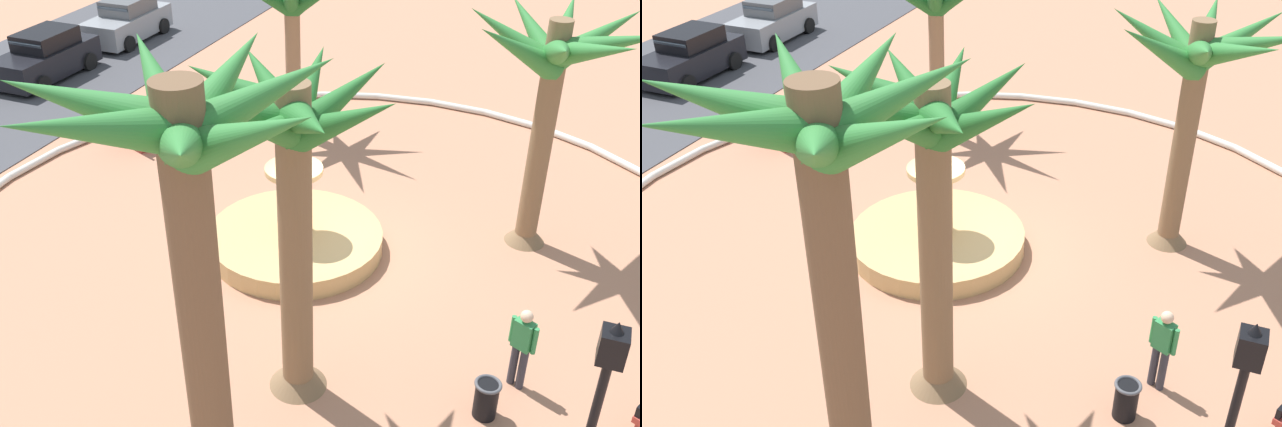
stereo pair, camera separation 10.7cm
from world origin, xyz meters
TOP-DOWN VIEW (x-y plane):
  - ground_plane at (0.00, 0.00)m, footprint 80.00×80.00m
  - plaza_curb at (0.00, 0.00)m, footprint 18.58×18.58m
  - fountain at (-0.14, 0.81)m, footprint 3.97×3.97m
  - palm_tree_near_fountain at (-4.12, -0.93)m, footprint 3.50×3.51m
  - palm_tree_by_curb at (-7.06, -1.03)m, footprint 3.53×3.57m
  - palm_tree_mid_plaza at (5.65, 3.36)m, footprint 4.19×4.11m
  - palm_tree_far_side at (2.11, -4.06)m, footprint 4.12×4.06m
  - bench_east at (3.11, 7.41)m, footprint 1.09×1.67m
  - lamppost at (-5.57, -5.66)m, footprint 0.32×0.32m
  - trash_bin at (-3.61, -4.18)m, footprint 0.46×0.46m
  - person_cyclist_helmet at (-2.69, -4.56)m, footprint 0.33×0.49m
  - parked_car_third at (6.56, 13.23)m, footprint 4.02×1.96m
  - parked_car_rightmost at (11.25, 13.04)m, footprint 4.01×1.93m

SIDE VIEW (x-z plane):
  - ground_plane at x=0.00m, z-range 0.00..0.00m
  - plaza_curb at x=0.00m, z-range 0.00..0.20m
  - fountain at x=-0.14m, z-range -0.74..1.35m
  - bench_east at x=3.11m, z-range -0.15..0.85m
  - trash_bin at x=-3.61m, z-range 0.02..0.75m
  - parked_car_third at x=6.56m, z-range -0.05..1.61m
  - parked_car_rightmost at x=11.25m, z-range -0.05..1.61m
  - person_cyclist_helmet at x=-2.69m, z-range 0.10..1.76m
  - lamppost at x=-5.57m, z-range 0.34..4.34m
  - palm_tree_mid_plaza at x=5.65m, z-range 1.25..6.32m
  - palm_tree_far_side at x=2.11m, z-range 1.40..6.87m
  - palm_tree_near_fountain at x=-4.12m, z-range 1.35..7.30m
  - palm_tree_by_curb at x=-7.06m, z-range 1.44..8.49m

